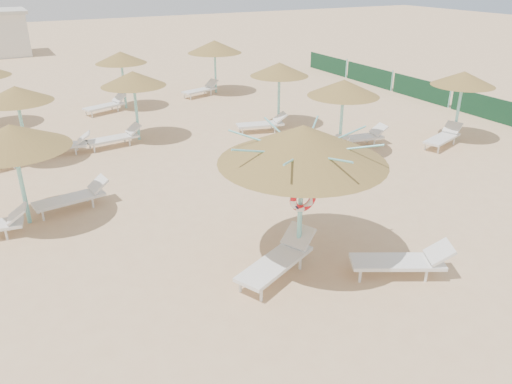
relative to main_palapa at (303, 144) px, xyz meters
name	(u,v)px	position (x,y,z in m)	size (l,w,h in m)	color
ground	(285,264)	(-0.36, -0.01, -2.83)	(120.00, 120.00, 0.00)	#D4AF81
main_palapa	(303,144)	(0.00, 0.00, 0.00)	(3.62, 3.62, 3.25)	#7BD5D2
lounger_main_a	(279,259)	(-0.69, -0.29, -2.44)	(2.29, 1.54, 0.81)	white
lounger_main_b	(404,260)	(1.69, -1.60, -2.45)	(2.20, 1.57, 0.78)	white
palapa_field	(174,78)	(0.74, 10.15, -0.54)	(19.28, 14.16, 2.71)	#7BD5D2
windbreak_fence	(421,90)	(13.64, 9.94, -2.33)	(0.08, 19.84, 1.10)	#194B2B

